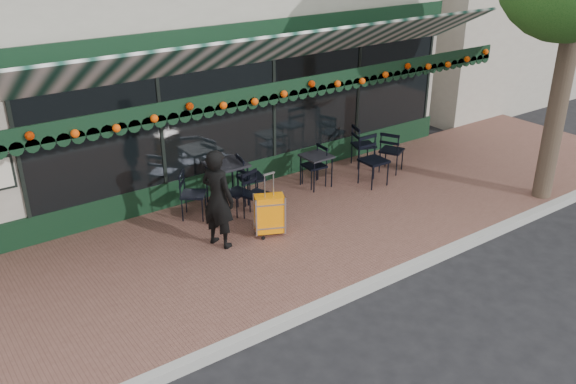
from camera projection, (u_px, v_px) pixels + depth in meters
ground at (349, 295)px, 8.97m from camera, size 80.00×80.00×0.00m
sidewalk at (272, 237)px, 10.42m from camera, size 18.00×4.00×0.15m
curb at (352, 293)px, 8.88m from camera, size 18.00×0.16×0.15m
restaurant_building at (127, 52)px, 13.84m from camera, size 12.00×9.60×4.50m
neighbor_building_right at (487, 3)px, 20.80m from camera, size 12.00×8.00×4.80m
woman at (218, 199)px, 9.71m from camera, size 0.58×0.71×1.66m
suitcase at (269, 214)px, 10.22m from camera, size 0.56×0.45×1.11m
cafe_table_a at (316, 158)px, 11.98m from camera, size 0.53×0.53×0.66m
cafe_table_b at (226, 167)px, 11.16m from camera, size 0.67×0.67×0.82m
chair_a_left at (314, 166)px, 12.08m from camera, size 0.45×0.45×0.83m
chair_a_right at (364, 146)px, 13.05m from camera, size 0.58×0.58×0.91m
chair_a_front at (374, 161)px, 12.09m from camera, size 0.51×0.51×1.00m
chair_a_extra at (392, 151)px, 12.76m from camera, size 0.61×0.61×0.91m
chair_b_left at (237, 193)px, 10.97m from camera, size 0.47×0.47×0.79m
chair_b_right at (251, 178)px, 11.39m from camera, size 0.57×0.57×0.94m
chair_b_front at (258, 196)px, 10.76m from camera, size 0.54×0.54×0.87m
chair_solo at (193, 195)px, 10.79m from camera, size 0.61×0.61×0.87m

